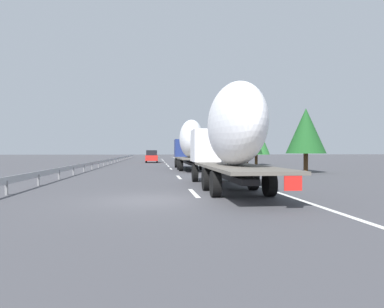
% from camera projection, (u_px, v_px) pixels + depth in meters
% --- Properties ---
extents(ground_plane, '(260.00, 260.00, 0.00)m').
position_uv_depth(ground_plane, '(153.00, 163.00, 53.02)').
color(ground_plane, '#424247').
extents(lane_stripe_0, '(3.20, 0.20, 0.01)m').
position_uv_depth(lane_stripe_0, '(194.00, 193.00, 15.42)').
color(lane_stripe_0, white).
rests_on(lane_stripe_0, ground_plane).
extents(lane_stripe_1, '(3.20, 0.20, 0.01)m').
position_uv_depth(lane_stripe_1, '(179.00, 177.00, 24.70)').
color(lane_stripe_1, white).
rests_on(lane_stripe_1, ground_plane).
extents(lane_stripe_2, '(3.20, 0.20, 0.01)m').
position_uv_depth(lane_stripe_2, '(171.00, 169.00, 36.59)').
color(lane_stripe_2, white).
rests_on(lane_stripe_2, ground_plane).
extents(lane_stripe_3, '(3.20, 0.20, 0.01)m').
position_uv_depth(lane_stripe_3, '(168.00, 166.00, 43.20)').
color(lane_stripe_3, white).
rests_on(lane_stripe_3, ground_plane).
extents(lane_stripe_4, '(3.20, 0.20, 0.01)m').
position_uv_depth(lane_stripe_4, '(166.00, 164.00, 49.43)').
color(lane_stripe_4, white).
rests_on(lane_stripe_4, ground_plane).
extents(lane_stripe_5, '(3.20, 0.20, 0.01)m').
position_uv_depth(lane_stripe_5, '(165.00, 162.00, 58.05)').
color(lane_stripe_5, white).
rests_on(lane_stripe_5, ground_plane).
extents(lane_stripe_6, '(3.20, 0.20, 0.01)m').
position_uv_depth(lane_stripe_6, '(163.00, 161.00, 66.48)').
color(lane_stripe_6, white).
rests_on(lane_stripe_6, ground_plane).
extents(lane_stripe_7, '(3.20, 0.20, 0.01)m').
position_uv_depth(lane_stripe_7, '(162.00, 160.00, 73.13)').
color(lane_stripe_7, white).
rests_on(lane_stripe_7, ground_plane).
extents(lane_stripe_8, '(3.20, 0.20, 0.01)m').
position_uv_depth(lane_stripe_8, '(162.00, 159.00, 79.07)').
color(lane_stripe_8, white).
rests_on(lane_stripe_8, ground_plane).
extents(lane_stripe_9, '(3.20, 0.20, 0.01)m').
position_uv_depth(lane_stripe_9, '(159.00, 157.00, 113.01)').
color(lane_stripe_9, white).
rests_on(lane_stripe_9, ground_plane).
extents(edge_line_right, '(110.00, 0.20, 0.01)m').
position_uv_depth(edge_line_right, '(187.00, 162.00, 58.57)').
color(edge_line_right, white).
rests_on(edge_line_right, ground_plane).
extents(truck_lead, '(12.57, 2.55, 4.79)m').
position_uv_depth(truck_lead, '(190.00, 143.00, 34.93)').
color(truck_lead, navy).
rests_on(truck_lead, ground_plane).
extents(truck_trailing, '(13.07, 2.55, 4.79)m').
position_uv_depth(truck_trailing, '(230.00, 133.00, 16.60)').
color(truck_trailing, silver).
rests_on(truck_trailing, ground_plane).
extents(car_red_compact, '(4.17, 1.91, 1.94)m').
position_uv_depth(car_red_compact, '(152.00, 156.00, 55.75)').
color(car_red_compact, red).
rests_on(car_red_compact, ground_plane).
extents(car_blue_sedan, '(4.79, 1.75, 1.88)m').
position_uv_depth(car_blue_sedan, '(154.00, 154.00, 101.57)').
color(car_blue_sedan, '#28479E').
rests_on(car_blue_sedan, ground_plane).
extents(road_sign, '(0.10, 0.90, 3.10)m').
position_uv_depth(road_sign, '(195.00, 149.00, 57.74)').
color(road_sign, gray).
rests_on(road_sign, ground_plane).
extents(tree_0, '(3.48, 3.48, 5.65)m').
position_uv_depth(tree_0, '(256.00, 138.00, 45.98)').
color(tree_0, '#472D19').
rests_on(tree_0, ground_plane).
extents(tree_1, '(3.02, 3.02, 6.79)m').
position_uv_depth(tree_1, '(201.00, 140.00, 78.50)').
color(tree_1, '#472D19').
rests_on(tree_1, ground_plane).
extents(tree_2, '(3.66, 3.66, 5.07)m').
position_uv_depth(tree_2, '(210.00, 143.00, 60.72)').
color(tree_2, '#472D19').
rests_on(tree_2, ground_plane).
extents(tree_3, '(3.29, 3.29, 5.42)m').
position_uv_depth(tree_3, '(306.00, 131.00, 29.82)').
color(tree_3, '#472D19').
rests_on(tree_3, ground_plane).
extents(tree_4, '(2.91, 2.91, 7.50)m').
position_uv_depth(tree_4, '(226.00, 136.00, 63.27)').
color(tree_4, '#472D19').
rests_on(tree_4, ground_plane).
extents(tree_5, '(3.31, 3.31, 6.73)m').
position_uv_depth(tree_5, '(247.00, 130.00, 37.85)').
color(tree_5, '#472D19').
rests_on(tree_5, ground_plane).
extents(guardrail_median, '(94.00, 0.10, 0.76)m').
position_uv_depth(guardrail_median, '(115.00, 159.00, 55.36)').
color(guardrail_median, '#9EA0A5').
rests_on(guardrail_median, ground_plane).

